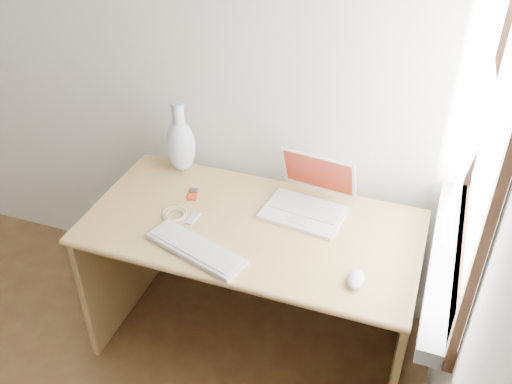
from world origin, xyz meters
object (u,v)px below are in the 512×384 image
(external_keyboard, at_px, (196,249))
(laptop, at_px, (307,199))
(vase, at_px, (181,144))
(desk, at_px, (258,250))

(external_keyboard, bearing_deg, laptop, 68.92)
(laptop, relative_size, external_keyboard, 0.81)
(laptop, xyz_separation_m, vase, (-0.62, 0.10, 0.09))
(desk, xyz_separation_m, vase, (-0.44, 0.20, 0.34))
(desk, distance_m, laptop, 0.33)
(external_keyboard, xyz_separation_m, vase, (-0.30, 0.50, 0.13))
(desk, relative_size, external_keyboard, 3.11)
(desk, height_order, external_keyboard, external_keyboard)
(external_keyboard, distance_m, vase, 0.60)
(laptop, distance_m, external_keyboard, 0.52)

